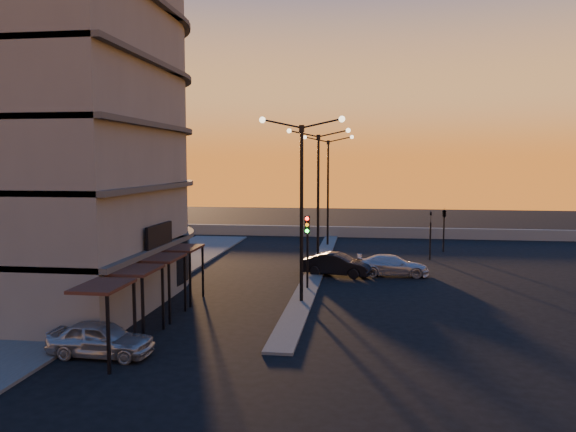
# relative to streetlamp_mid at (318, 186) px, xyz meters

# --- Properties ---
(ground) EXTENTS (120.00, 120.00, 0.00)m
(ground) POSITION_rel_streetlamp_mid_xyz_m (0.00, -10.00, -5.59)
(ground) COLOR black
(ground) RESTS_ON ground
(sidewalk_west) EXTENTS (5.00, 40.00, 0.12)m
(sidewalk_west) POSITION_rel_streetlamp_mid_xyz_m (-10.50, -6.00, -5.53)
(sidewalk_west) COLOR #4A4947
(sidewalk_west) RESTS_ON ground
(median) EXTENTS (1.20, 36.00, 0.12)m
(median) POSITION_rel_streetlamp_mid_xyz_m (0.00, 0.00, -5.53)
(median) COLOR #4A4947
(median) RESTS_ON ground
(parapet) EXTENTS (44.00, 0.50, 1.00)m
(parapet) POSITION_rel_streetlamp_mid_xyz_m (2.00, 16.00, -5.09)
(parapet) COLOR gray
(parapet) RESTS_ON ground
(building) EXTENTS (14.35, 17.08, 25.00)m
(building) POSITION_rel_streetlamp_mid_xyz_m (-14.00, -9.97, 6.32)
(building) COLOR slate
(building) RESTS_ON ground
(streetlamp_near) EXTENTS (4.32, 0.32, 9.51)m
(streetlamp_near) POSITION_rel_streetlamp_mid_xyz_m (0.00, -10.00, 0.00)
(streetlamp_near) COLOR black
(streetlamp_near) RESTS_ON ground
(streetlamp_mid) EXTENTS (4.32, 0.32, 9.51)m
(streetlamp_mid) POSITION_rel_streetlamp_mid_xyz_m (0.00, 0.00, 0.00)
(streetlamp_mid) COLOR black
(streetlamp_mid) RESTS_ON ground
(streetlamp_far) EXTENTS (4.32, 0.32, 9.51)m
(streetlamp_far) POSITION_rel_streetlamp_mid_xyz_m (0.00, 10.00, 0.00)
(streetlamp_far) COLOR black
(streetlamp_far) RESTS_ON ground
(traffic_light_main) EXTENTS (0.28, 0.44, 4.25)m
(traffic_light_main) POSITION_rel_streetlamp_mid_xyz_m (0.00, -7.13, -2.70)
(traffic_light_main) COLOR black
(traffic_light_main) RESTS_ON ground
(signal_east_a) EXTENTS (0.13, 0.16, 3.60)m
(signal_east_a) POSITION_rel_streetlamp_mid_xyz_m (8.00, 4.00, -3.66)
(signal_east_a) COLOR black
(signal_east_a) RESTS_ON ground
(signal_east_b) EXTENTS (0.42, 1.99, 3.60)m
(signal_east_b) POSITION_rel_streetlamp_mid_xyz_m (9.50, 8.00, -2.49)
(signal_east_b) COLOR black
(signal_east_b) RESTS_ON ground
(car_hatchback) EXTENTS (3.98, 1.70, 1.34)m
(car_hatchback) POSITION_rel_streetlamp_mid_xyz_m (-6.50, -18.95, -4.92)
(car_hatchback) COLOR #A4A8AB
(car_hatchback) RESTS_ON ground
(car_sedan) EXTENTS (4.60, 2.53, 1.44)m
(car_sedan) POSITION_rel_streetlamp_mid_xyz_m (1.50, -2.79, -4.87)
(car_sedan) COLOR black
(car_sedan) RESTS_ON ground
(car_wagon) EXTENTS (4.56, 1.91, 1.32)m
(car_wagon) POSITION_rel_streetlamp_mid_xyz_m (4.98, -2.25, -4.93)
(car_wagon) COLOR #B4B5BC
(car_wagon) RESTS_ON ground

